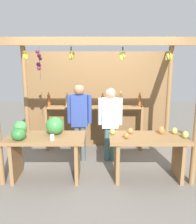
% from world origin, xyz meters
% --- Properties ---
extents(ground_plane, '(12.00, 12.00, 0.00)m').
position_xyz_m(ground_plane, '(0.00, 0.00, 0.00)').
color(ground_plane, slate).
rests_on(ground_plane, ground).
extents(market_stall, '(3.33, 1.87, 2.40)m').
position_xyz_m(market_stall, '(-0.00, 0.43, 1.38)').
color(market_stall, olive).
rests_on(market_stall, ground).
extents(fruit_counter_left, '(1.35, 0.71, 1.08)m').
position_xyz_m(fruit_counter_left, '(-0.92, -0.64, 0.68)').
color(fruit_counter_left, olive).
rests_on(fruit_counter_left, ground).
extents(fruit_counter_right, '(1.36, 0.64, 0.91)m').
position_xyz_m(fruit_counter_right, '(0.89, -0.66, 0.57)').
color(fruit_counter_right, olive).
rests_on(fruit_counter_right, ground).
extents(bottle_shelf_unit, '(2.14, 0.22, 1.34)m').
position_xyz_m(bottle_shelf_unit, '(-0.07, 0.66, 0.79)').
color(bottle_shelf_unit, olive).
rests_on(bottle_shelf_unit, ground).
extents(vendor_man, '(0.48, 0.21, 1.57)m').
position_xyz_m(vendor_man, '(-0.35, 0.07, 0.94)').
color(vendor_man, '#4A5350').
rests_on(vendor_man, ground).
extents(vendor_woman, '(0.48, 0.20, 1.50)m').
position_xyz_m(vendor_woman, '(0.26, 0.09, 0.89)').
color(vendor_woman, '#396061').
rests_on(vendor_woman, ground).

